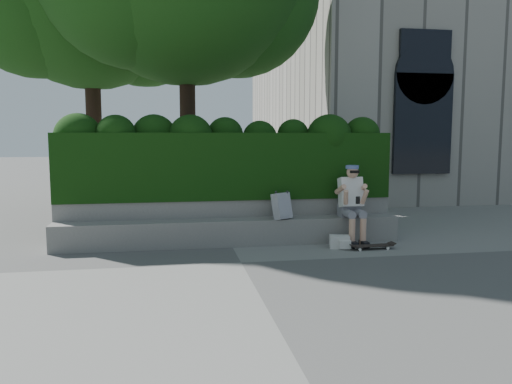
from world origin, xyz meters
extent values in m
plane|color=slate|center=(0.00, 0.00, 0.00)|extent=(80.00, 80.00, 0.00)
cube|color=gray|center=(0.00, 1.25, 0.23)|extent=(6.00, 0.45, 0.45)
cube|color=gray|center=(0.00, 1.73, 0.38)|extent=(6.00, 0.50, 0.75)
cube|color=black|center=(0.00, 1.95, 1.35)|extent=(6.00, 1.00, 1.20)
cylinder|color=black|center=(-0.59, 4.66, 1.73)|extent=(0.37, 0.37, 3.46)
cylinder|color=black|center=(-2.95, 6.30, 1.65)|extent=(0.40, 0.40, 3.30)
cube|color=slate|center=(2.13, 1.20, 0.56)|extent=(0.36, 0.26, 0.22)
cube|color=silver|center=(2.13, 1.13, 0.90)|extent=(0.40, 0.32, 0.55)
sphere|color=tan|center=(2.13, 1.06, 1.26)|extent=(0.21, 0.21, 0.21)
cylinder|color=#54669A|center=(2.13, 1.08, 1.35)|extent=(0.23, 0.23, 0.06)
cube|color=black|center=(2.13, 0.78, 0.80)|extent=(0.07, 0.02, 0.13)
cylinder|color=tan|center=(2.03, 0.76, 0.24)|extent=(0.11, 0.11, 0.47)
cylinder|color=tan|center=(2.23, 0.76, 0.24)|extent=(0.11, 0.11, 0.47)
cube|color=black|center=(2.03, 0.70, 0.05)|extent=(0.10, 0.26, 0.10)
cube|color=black|center=(2.23, 0.70, 0.05)|extent=(0.10, 0.26, 0.10)
cube|color=black|center=(2.29, 0.49, 0.07)|extent=(0.71, 0.19, 0.02)
cylinder|color=silver|center=(2.04, 0.41, 0.02)|extent=(0.05, 0.03, 0.05)
cylinder|color=silver|center=(2.04, 0.56, 0.02)|extent=(0.05, 0.03, 0.05)
cylinder|color=silver|center=(2.54, 0.42, 0.02)|extent=(0.05, 0.03, 0.05)
cylinder|color=silver|center=(2.54, 0.57, 0.02)|extent=(0.05, 0.03, 0.05)
cube|color=silver|center=(0.88, 1.15, 0.68)|extent=(0.35, 0.30, 0.45)
cube|color=beige|center=(1.78, 0.69, 0.11)|extent=(0.37, 0.30, 0.21)
camera|label=1|loc=(-1.03, -7.26, 1.90)|focal=35.00mm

